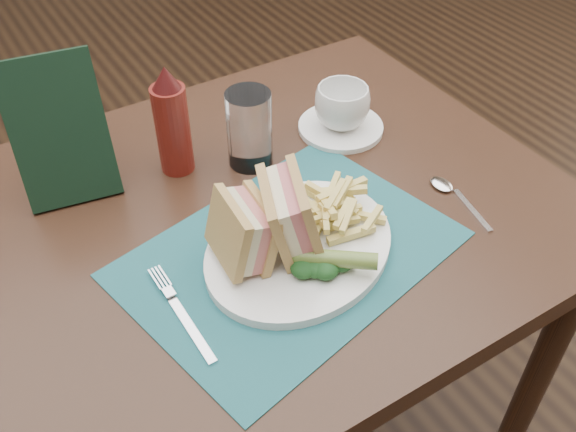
# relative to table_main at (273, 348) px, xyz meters

# --- Properties ---
(floor) EXTENTS (7.00, 7.00, 0.00)m
(floor) POSITION_rel_table_main_xyz_m (0.00, 0.50, -0.38)
(floor) COLOR black
(floor) RESTS_ON ground
(table_main) EXTENTS (0.90, 0.75, 0.75)m
(table_main) POSITION_rel_table_main_xyz_m (0.00, 0.00, 0.00)
(table_main) COLOR black
(table_main) RESTS_ON ground
(placemat) EXTENTS (0.51, 0.41, 0.00)m
(placemat) POSITION_rel_table_main_xyz_m (-0.03, -0.11, 0.38)
(placemat) COLOR #1B5359
(placemat) RESTS_ON table_main
(plate) EXTENTS (0.37, 0.33, 0.01)m
(plate) POSITION_rel_table_main_xyz_m (-0.02, -0.12, 0.38)
(plate) COLOR white
(plate) RESTS_ON placemat
(sandwich_half_a) EXTENTS (0.08, 0.11, 0.10)m
(sandwich_half_a) POSITION_rel_table_main_xyz_m (-0.12, -0.10, 0.44)
(sandwich_half_a) COLOR tan
(sandwich_half_a) RESTS_ON plate
(sandwich_half_b) EXTENTS (0.12, 0.14, 0.11)m
(sandwich_half_b) POSITION_rel_table_main_xyz_m (-0.05, -0.10, 0.45)
(sandwich_half_b) COLOR tan
(sandwich_half_b) RESTS_ON plate
(kale_garnish) EXTENTS (0.11, 0.08, 0.03)m
(kale_garnish) POSITION_rel_table_main_xyz_m (-0.02, -0.16, 0.41)
(kale_garnish) COLOR #133416
(kale_garnish) RESTS_ON plate
(pickle_spear) EXTENTS (0.11, 0.09, 0.03)m
(pickle_spear) POSITION_rel_table_main_xyz_m (-0.01, -0.18, 0.41)
(pickle_spear) COLOR #546F2A
(pickle_spear) RESTS_ON plate
(fries_pile) EXTENTS (0.18, 0.20, 0.05)m
(fries_pile) POSITION_rel_table_main_xyz_m (0.05, -0.10, 0.42)
(fries_pile) COLOR #DDCB6E
(fries_pile) RESTS_ON plate
(fork) EXTENTS (0.04, 0.17, 0.01)m
(fork) POSITION_rel_table_main_xyz_m (-0.21, -0.13, 0.38)
(fork) COLOR silver
(fork) RESTS_ON placemat
(spoon) EXTENTS (0.06, 0.15, 0.01)m
(spoon) POSITION_rel_table_main_xyz_m (0.25, -0.15, 0.38)
(spoon) COLOR silver
(spoon) RESTS_ON table_main
(saucer) EXTENTS (0.16, 0.16, 0.01)m
(saucer) POSITION_rel_table_main_xyz_m (0.21, 0.10, 0.38)
(saucer) COLOR white
(saucer) RESTS_ON table_main
(coffee_cup) EXTENTS (0.12, 0.12, 0.08)m
(coffee_cup) POSITION_rel_table_main_xyz_m (0.21, 0.10, 0.42)
(coffee_cup) COLOR white
(coffee_cup) RESTS_ON saucer
(drinking_glass) EXTENTS (0.08, 0.08, 0.13)m
(drinking_glass) POSITION_rel_table_main_xyz_m (0.03, 0.11, 0.44)
(drinking_glass) COLOR white
(drinking_glass) RESTS_ON table_main
(ketchup_bottle) EXTENTS (0.07, 0.07, 0.19)m
(ketchup_bottle) POSITION_rel_table_main_xyz_m (-0.08, 0.15, 0.47)
(ketchup_bottle) COLOR #5C150F
(ketchup_bottle) RESTS_ON table_main
(check_presenter) EXTENTS (0.15, 0.11, 0.22)m
(check_presenter) POSITION_rel_table_main_xyz_m (-0.24, 0.19, 0.49)
(check_presenter) COLOR black
(check_presenter) RESTS_ON table_main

